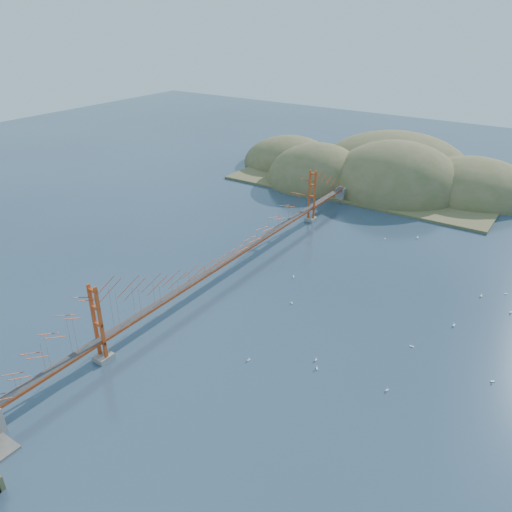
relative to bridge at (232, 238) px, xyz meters
The scene contains 17 objects.
ground 7.01m from the bridge, 90.00° to the right, with size 320.00×320.00×0.00m, color #283B51.
bridge is the anchor object (origin of this frame).
far_headlands 68.73m from the bridge, 88.14° to the left, with size 84.00×58.00×25.00m.
sailboat_10 26.43m from the bridge, 48.98° to the right, with size 0.49×0.54×0.61m.
sailboat_1 16.13m from the bridge, 12.75° to the right, with size 0.60×0.60×0.63m.
sailboat_6 30.55m from the bridge, 31.64° to the right, with size 0.63×0.63×0.67m.
sailboat_12 35.11m from the bridge, 58.95° to the left, with size 0.55×0.48×0.63m.
sailboat_8 47.60m from the bridge, 24.44° to the left, with size 0.50×0.45×0.56m.
sailboat_15 43.39m from the bridge, 22.64° to the left, with size 0.50×0.59×0.68m.
sailboat_14 38.22m from the bridge, 22.60° to the right, with size 0.51×0.52×0.59m.
sailboat_2 35.25m from the bridge, ahead, with size 0.57×0.47×0.67m.
sailboat_16 13.03m from the bridge, 24.61° to the left, with size 0.59×0.59×0.64m.
sailboat_13 46.31m from the bridge, ahead, with size 0.62×0.62×0.65m.
sailboat_0 29.00m from the bridge, 29.94° to the right, with size 0.44×0.53×0.61m.
sailboat_5 38.95m from the bridge, ahead, with size 0.50×0.58×0.67m.
sailboat_9 47.19m from the bridge, 17.19° to the left, with size 0.67×0.67×0.71m.
sailboat_extra_0 41.66m from the bridge, 55.55° to the left, with size 0.53×0.63×0.72m.
Camera 1 is at (48.08, -64.05, 43.50)m, focal length 35.00 mm.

